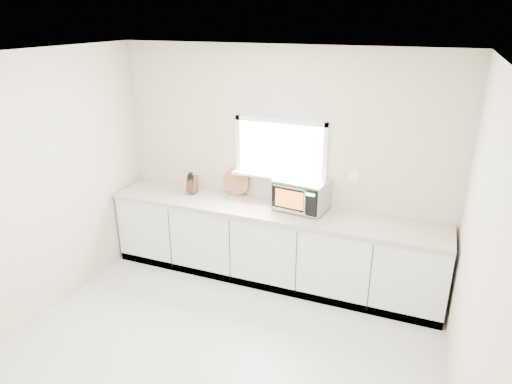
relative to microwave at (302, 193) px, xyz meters
The scene contains 8 objects.
ground 2.15m from the microwave, 100.01° to the right, with size 4.00×4.00×0.00m, color beige.
back_wall 0.45m from the microwave, 149.98° to the left, with size 4.00×0.17×2.70m.
cabinets 0.75m from the microwave, 160.68° to the right, with size 3.92×0.60×0.88m, color silver.
countertop 0.40m from the microwave, 159.10° to the right, with size 3.92×0.64×0.04m, color beige.
microwave is the anchor object (origin of this frame).
knife_block 1.39m from the microwave, behind, with size 0.11×0.21×0.29m.
cutting_board 0.88m from the microwave, behind, with size 0.33×0.33×0.02m, color #A76D40.
coffee_grinder 0.23m from the microwave, 159.30° to the right, with size 0.17×0.17×0.24m.
Camera 1 is at (1.61, -2.82, 2.99)m, focal length 32.00 mm.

